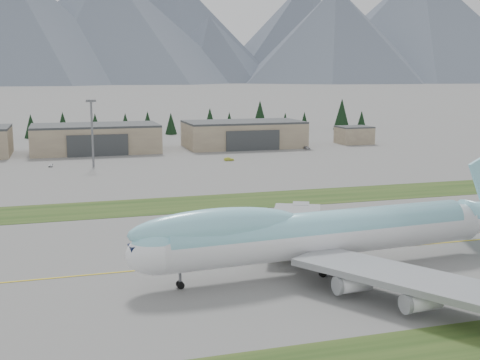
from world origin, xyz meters
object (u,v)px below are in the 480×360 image
object	(u,v)px
hangar_right	(243,134)
service_vehicle_c	(307,149)
boeing_747_freighter	(324,232)
hangar_center	(96,138)
service_vehicle_b	(229,161)
service_vehicle_a	(51,167)

from	to	relation	value
hangar_right	service_vehicle_c	size ratio (longest dim) A/B	12.30
boeing_747_freighter	hangar_right	distance (m)	161.61
hangar_center	service_vehicle_b	distance (m)	57.84
hangar_center	service_vehicle_a	bearing A→B (deg)	-115.14
service_vehicle_c	hangar_right	bearing A→B (deg)	146.86
hangar_center	service_vehicle_c	xyz separation A→B (m)	(82.31, -15.05, -5.39)
hangar_right	service_vehicle_b	world-z (taller)	hangar_right
hangar_right	service_vehicle_c	world-z (taller)	hangar_right
boeing_747_freighter	hangar_right	bearing A→B (deg)	73.53
boeing_747_freighter	service_vehicle_c	bearing A→B (deg)	64.16
boeing_747_freighter	service_vehicle_b	distance (m)	121.08
service_vehicle_b	boeing_747_freighter	bearing A→B (deg)	-176.45
hangar_right	boeing_747_freighter	bearing A→B (deg)	-102.50
boeing_747_freighter	hangar_right	world-z (taller)	boeing_747_freighter
boeing_747_freighter	hangar_center	size ratio (longest dim) A/B	1.43
boeing_747_freighter	hangar_center	bearing A→B (deg)	95.04
hangar_center	service_vehicle_c	distance (m)	83.85
hangar_center	boeing_747_freighter	bearing A→B (deg)	-80.99
hangar_center	hangar_right	world-z (taller)	same
boeing_747_freighter	service_vehicle_b	bearing A→B (deg)	77.43
boeing_747_freighter	service_vehicle_a	distance (m)	129.58
boeing_747_freighter	service_vehicle_c	xyz separation A→B (m)	(57.29, 142.73, -5.97)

